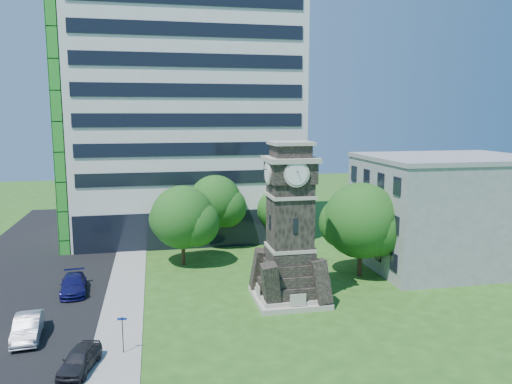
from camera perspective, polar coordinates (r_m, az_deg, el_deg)
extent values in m
plane|color=#265117|center=(37.09, 0.02, -13.64)|extent=(160.00, 160.00, 0.00)
cube|color=gray|center=(41.16, -14.79, -11.57)|extent=(3.00, 70.00, 0.06)
cube|color=black|center=(42.56, -26.53, -11.57)|extent=(14.00, 80.00, 0.02)
cube|color=#B9B3A1|center=(39.48, 3.79, -11.92)|extent=(5.40, 5.40, 0.40)
cube|color=#B9B3A1|center=(39.35, 3.79, -11.44)|extent=(4.80, 4.80, 0.30)
cube|color=black|center=(37.56, 3.90, -1.89)|extent=(3.00, 3.00, 6.40)
cube|color=#B9B3A1|center=(38.24, 3.85, -6.31)|extent=(3.25, 3.25, 0.25)
cube|color=#B9B3A1|center=(37.39, 3.91, -0.38)|extent=(3.25, 3.25, 0.25)
cube|color=black|center=(36.34, 4.52, -3.87)|extent=(0.35, 0.08, 1.10)
cube|color=black|center=(37.14, 3.94, 2.36)|extent=(3.30, 3.30, 1.60)
cube|color=#B9B3A1|center=(37.05, 3.96, 3.74)|extent=(3.70, 3.70, 0.35)
cylinder|color=white|center=(35.45, 4.71, 2.04)|extent=(1.56, 0.06, 1.56)
cylinder|color=white|center=(36.71, 1.28, 2.30)|extent=(0.06, 1.56, 1.56)
cube|color=black|center=(37.00, 3.97, 4.67)|extent=(2.60, 2.60, 0.90)
cube|color=#B9B3A1|center=(36.96, 3.98, 5.60)|extent=(3.00, 3.00, 0.25)
cube|color=white|center=(59.68, -7.94, 8.61)|extent=(25.00, 15.00, 28.00)
cube|color=black|center=(53.90, -7.16, -4.27)|extent=(24.50, 0.80, 4.00)
cube|color=#9A9DA0|center=(50.35, 20.97, -2.24)|extent=(15.00, 12.00, 10.00)
cube|color=#9A9DA0|center=(49.66, 21.30, 3.65)|extent=(15.20, 12.20, 0.40)
imported|color=black|center=(31.00, -19.50, -17.59)|extent=(2.39, 4.08, 1.30)
imported|color=#A4A6AB|center=(36.09, -24.65, -13.88)|extent=(1.96, 4.59, 1.47)
imported|color=#11114D|center=(43.23, -20.14, -9.89)|extent=(2.40, 4.93, 1.38)
imported|color=#58575D|center=(46.48, 19.47, -8.42)|extent=(6.21, 4.63, 1.57)
cube|color=black|center=(38.39, 2.13, -12.35)|extent=(0.05, 0.39, 0.61)
cube|color=black|center=(38.74, 4.31, -12.17)|extent=(0.05, 0.39, 0.61)
cube|color=black|center=(38.53, 3.22, -12.14)|extent=(1.57, 0.42, 0.03)
cube|color=black|center=(38.61, 3.15, -11.70)|extent=(1.57, 0.03, 0.35)
cylinder|color=black|center=(31.97, -14.98, -15.53)|extent=(0.06, 0.06, 2.32)
cube|color=navy|center=(31.57, -15.06, -13.84)|extent=(0.56, 0.04, 0.14)
cylinder|color=#332114|center=(48.14, -8.31, -6.70)|extent=(0.35, 0.35, 2.70)
sphere|color=#235B1B|center=(47.36, -8.40, -2.86)|extent=(5.95, 5.95, 5.95)
sphere|color=#235B1B|center=(46.97, -6.90, -3.58)|extent=(4.46, 4.46, 4.46)
sphere|color=#235B1B|center=(48.11, -9.68, -3.07)|extent=(4.16, 4.16, 4.16)
cylinder|color=#332114|center=(54.12, -4.69, -4.77)|extent=(0.38, 0.38, 2.90)
sphere|color=#235E1C|center=(53.39, -4.74, -1.07)|extent=(5.77, 5.77, 5.77)
sphere|color=#235E1C|center=(53.08, -3.42, -1.73)|extent=(4.33, 4.33, 4.33)
sphere|color=#235E1C|center=(54.05, -5.89, -1.31)|extent=(4.04, 4.04, 4.04)
cylinder|color=#332114|center=(55.11, 2.41, -4.81)|extent=(0.33, 0.33, 2.32)
sphere|color=#24591A|center=(54.51, 2.43, -1.91)|extent=(4.42, 4.42, 4.42)
sphere|color=#24591A|center=(54.39, 3.44, -2.43)|extent=(3.31, 3.31, 3.31)
sphere|color=#24591A|center=(54.91, 1.50, -2.10)|extent=(3.09, 3.09, 3.09)
cylinder|color=#332114|center=(45.39, 11.78, -7.61)|extent=(0.41, 0.41, 2.92)
sphere|color=#265E1C|center=(44.52, 11.93, -3.20)|extent=(6.63, 6.63, 6.63)
sphere|color=#265E1C|center=(44.59, 13.81, -4.00)|extent=(4.97, 4.97, 4.97)
sphere|color=#265E1C|center=(44.89, 10.14, -3.47)|extent=(4.64, 4.64, 4.64)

